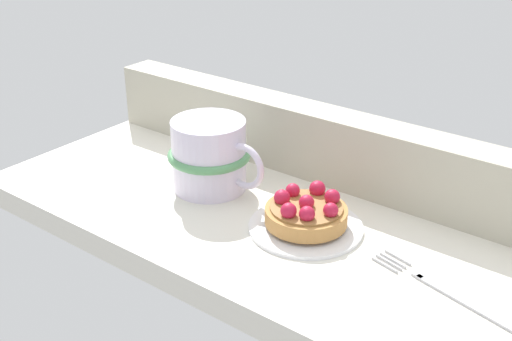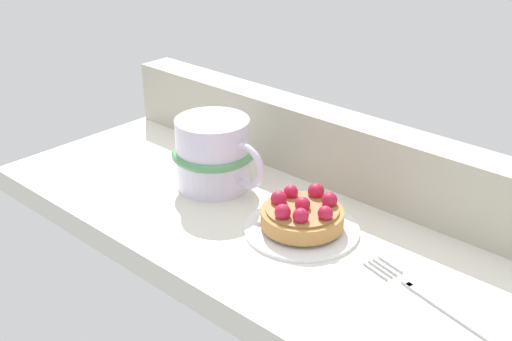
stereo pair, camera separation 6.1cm
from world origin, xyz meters
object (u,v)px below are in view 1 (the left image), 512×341
raspberry_tart (308,210)px  dessert_fork (440,288)px  coffee_mug (210,155)px  dessert_plate (307,224)px

raspberry_tart → dessert_fork: 17.57cm
raspberry_tart → coffee_mug: size_ratio=0.68×
dessert_plate → dessert_fork: 17.42cm
raspberry_tart → coffee_mug: coffee_mug is taller
raspberry_tart → coffee_mug: bearing=176.8°
coffee_mug → dessert_fork: (32.94, -3.00, -4.37)cm
raspberry_tart → coffee_mug: 15.82cm
raspberry_tart → dessert_fork: (17.32, -2.13, -1.97)cm
coffee_mug → dessert_fork: bearing=-5.2°
raspberry_tart → dessert_fork: size_ratio=0.58×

